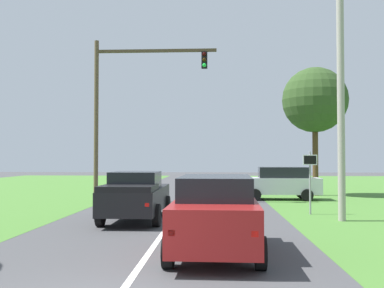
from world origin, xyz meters
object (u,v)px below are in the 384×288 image
object	(u,v)px
red_suv_near	(216,213)
crossing_suv_far	(280,183)
oak_tree_right	(315,100)
traffic_light	(124,97)
keep_moving_sign	(310,174)
pickup_truck_lead	(136,195)
utility_pole_right	(341,103)

from	to	relation	value
red_suv_near	crossing_suv_far	distance (m)	15.51
red_suv_near	crossing_suv_far	xyz separation A→B (m)	(3.72, 15.06, -0.05)
red_suv_near	oak_tree_right	distance (m)	19.86
oak_tree_right	crossing_suv_far	xyz separation A→B (m)	(-2.68, -3.05, -5.13)
traffic_light	red_suv_near	bearing A→B (deg)	-69.29
keep_moving_sign	oak_tree_right	xyz separation A→B (m)	(2.38, 9.93, 4.41)
traffic_light	oak_tree_right	bearing A→B (deg)	23.11
crossing_suv_far	oak_tree_right	bearing A→B (deg)	48.60
traffic_light	crossing_suv_far	xyz separation A→B (m)	(8.72, 1.82, -4.75)
pickup_truck_lead	red_suv_near	bearing A→B (deg)	-62.72
red_suv_near	oak_tree_right	bearing A→B (deg)	70.53
traffic_light	pickup_truck_lead	bearing A→B (deg)	-75.03
traffic_light	keep_moving_sign	size ratio (longest dim) A/B	3.33
pickup_truck_lead	oak_tree_right	distance (m)	16.26
pickup_truck_lead	traffic_light	xyz separation A→B (m)	(-1.96, 7.33, 4.76)
pickup_truck_lead	keep_moving_sign	bearing A→B (deg)	17.84
red_suv_near	pickup_truck_lead	xyz separation A→B (m)	(-3.04, 5.90, -0.06)
traffic_light	keep_moving_sign	xyz separation A→B (m)	(9.03, -5.06, -4.03)
oak_tree_right	crossing_suv_far	bearing A→B (deg)	-131.40
red_suv_near	pickup_truck_lead	bearing A→B (deg)	117.28
traffic_light	utility_pole_right	size ratio (longest dim) A/B	0.99
oak_tree_right	utility_pole_right	world-z (taller)	utility_pole_right
pickup_truck_lead	keep_moving_sign	size ratio (longest dim) A/B	2.02
keep_moving_sign	crossing_suv_far	size ratio (longest dim) A/B	0.57
red_suv_near	utility_pole_right	xyz separation A→B (m)	(4.81, 6.21, 3.48)
keep_moving_sign	oak_tree_right	distance (m)	11.12
traffic_light	keep_moving_sign	distance (m)	11.11
pickup_truck_lead	utility_pole_right	bearing A→B (deg)	2.22
traffic_light	crossing_suv_far	distance (m)	10.10
pickup_truck_lead	crossing_suv_far	distance (m)	11.38
keep_moving_sign	utility_pole_right	bearing A→B (deg)	-68.30
pickup_truck_lead	keep_moving_sign	distance (m)	7.46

